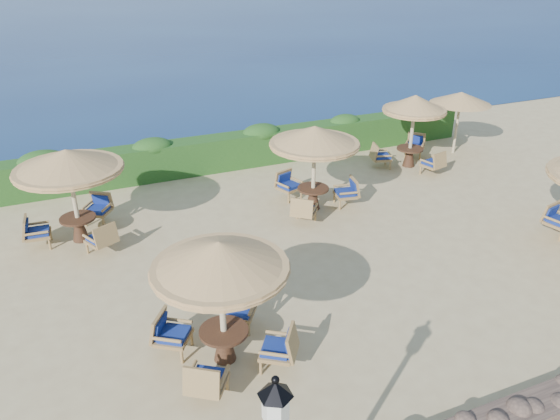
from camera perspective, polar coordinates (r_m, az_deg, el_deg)
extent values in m
plane|color=tan|center=(14.55, 6.68, -4.66)|extent=(120.00, 120.00, 0.00)
plane|color=#0B204B|center=(81.35, -19.70, 19.43)|extent=(160.00, 160.00, 0.00)
cube|color=#1A4115|center=(20.25, -3.26, 6.41)|extent=(18.00, 0.90, 1.20)
cube|color=brown|center=(10.66, 24.19, -19.09)|extent=(15.00, 0.65, 0.44)
cylinder|color=silver|center=(6.15, -0.48, -19.76)|extent=(0.30, 0.30, 0.36)
cone|color=black|center=(5.98, -0.48, -18.16)|extent=(0.40, 0.40, 0.18)
cylinder|color=#C4B48A|center=(22.29, 17.99, 8.38)|extent=(0.10, 0.10, 2.20)
cone|color=olive|center=(22.01, 18.38, 11.05)|extent=(2.30, 2.30, 0.45)
cylinder|color=#C4B48A|center=(10.49, -6.03, -10.27)|extent=(0.12, 0.12, 2.40)
cone|color=olive|center=(9.84, -6.35, -4.72)|extent=(2.58, 2.58, 0.55)
cylinder|color=olive|center=(9.99, -6.27, -6.10)|extent=(2.53, 2.53, 0.14)
cylinder|color=#402516|center=(10.81, -5.90, -12.49)|extent=(0.96, 0.96, 0.06)
cone|color=#402516|center=(11.03, -5.82, -13.91)|extent=(0.44, 0.44, 0.64)
cylinder|color=#C4B48A|center=(15.61, -20.68, 0.91)|extent=(0.12, 0.12, 2.40)
cone|color=olive|center=(15.18, -21.37, 4.94)|extent=(2.84, 2.84, 0.55)
cylinder|color=olive|center=(15.27, -21.21, 3.96)|extent=(2.78, 2.78, 0.14)
cylinder|color=#402516|center=(15.82, -20.39, -0.80)|extent=(0.96, 0.96, 0.06)
cone|color=#402516|center=(15.97, -20.20, -1.92)|extent=(0.44, 0.44, 0.64)
cylinder|color=#C4B48A|center=(16.47, 3.54, 3.93)|extent=(0.12, 0.12, 2.40)
cone|color=olive|center=(16.07, 3.65, 7.83)|extent=(2.70, 2.70, 0.55)
cylinder|color=olive|center=(16.16, 3.62, 6.88)|extent=(2.64, 2.64, 0.14)
cylinder|color=#402516|center=(16.68, 3.49, 2.27)|extent=(0.96, 0.96, 0.06)
cone|color=#402516|center=(16.82, 3.46, 1.18)|extent=(0.44, 0.44, 0.64)
cylinder|color=#C4B48A|center=(20.39, 13.58, 7.64)|extent=(0.12, 0.12, 2.40)
cone|color=olive|center=(20.06, 13.94, 10.83)|extent=(2.27, 2.27, 0.55)
cylinder|color=olive|center=(20.13, 13.85, 10.06)|extent=(2.22, 2.22, 0.14)
cylinder|color=#402516|center=(20.55, 13.43, 6.26)|extent=(0.96, 0.96, 0.06)
cone|color=#402516|center=(20.67, 13.33, 5.35)|extent=(0.44, 0.44, 0.64)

